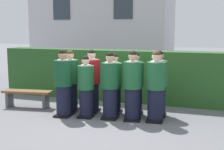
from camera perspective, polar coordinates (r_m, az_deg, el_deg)
name	(u,v)px	position (r m, az deg, el deg)	size (l,w,h in m)	color
ground_plane	(109,118)	(7.74, -0.62, -7.98)	(60.00, 60.00, 0.00)	slate
student_front_row_0	(63,85)	(7.86, -8.98, -1.77)	(0.44, 0.54, 1.69)	black
student_front_row_1	(86,88)	(7.71, -4.84, -2.43)	(0.40, 0.50, 1.55)	black
student_front_row_2	(110,87)	(7.56, -0.34, -2.25)	(0.43, 0.51, 1.65)	black
student_front_row_3	(133,87)	(7.46, 3.83, -2.25)	(0.47, 0.57, 1.69)	black
student_front_row_4	(156,88)	(7.40, 8.07, -2.39)	(0.44, 0.51, 1.70)	black
student_rear_row_0	(70,82)	(8.31, -7.67, -1.34)	(0.43, 0.50, 1.64)	black
student_in_red_blazer	(92,82)	(8.19, -3.75, -1.37)	(0.43, 0.51, 1.66)	black
student_rear_row_2	(114,85)	(8.06, 0.42, -1.82)	(0.41, 0.48, 1.58)	black
student_rear_row_3	(135,85)	(7.93, 4.32, -1.87)	(0.42, 0.53, 1.62)	black
student_rear_row_4	(159,85)	(7.92, 8.61, -1.78)	(0.45, 0.55, 1.67)	black
hedge	(131,76)	(9.45, 3.48, -0.13)	(8.44, 0.70, 1.55)	#285623
wooden_bench	(27,95)	(9.01, -15.37, -3.60)	(1.44, 0.56, 0.48)	brown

